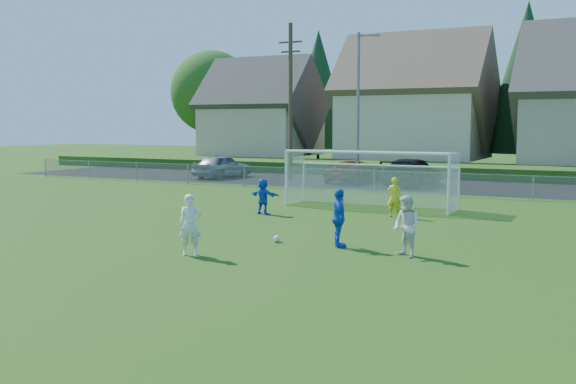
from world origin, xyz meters
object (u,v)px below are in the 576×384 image
soccer_ball (277,239)px  player_blue_b (263,196)px  car_d (412,172)px  soccer_goal (371,170)px  player_blue_a (339,218)px  car_c (355,172)px  car_a (222,166)px  player_white_b (406,226)px  goalkeeper (394,197)px  player_white_a (190,225)px

soccer_ball → player_blue_b: player_blue_b is taller
car_d → soccer_goal: (1.42, -10.90, 0.83)m
player_blue_a → car_c: size_ratio=0.36×
soccer_ball → car_a: car_a is taller
soccer_ball → player_white_b: player_white_b is taller
player_blue_b → car_d: size_ratio=0.27×
player_blue_a → goalkeeper: bearing=-26.8°
player_white_b → goalkeeper: bearing=144.9°
car_d → car_a: bearing=4.1°
car_a → soccer_goal: 18.01m
soccer_ball → car_c: size_ratio=0.05×
car_d → soccer_goal: bearing=100.4°
car_d → goalkeeper: bearing=106.8°
player_blue_a → goalkeeper: (-0.58, 7.02, -0.09)m
player_white_b → car_c: player_white_b is taller
soccer_goal → player_white_b: bearing=-65.1°
player_blue_a → car_d: 20.83m
player_white_b → player_blue_a: bearing=-158.2°
goalkeeper → car_d: size_ratio=0.29×
player_blue_a → car_c: (-7.61, 20.80, -0.20)m
soccer_goal → player_blue_b: bearing=-126.8°
car_c → car_d: size_ratio=0.89×
car_a → car_c: 9.40m
car_a → player_blue_a: bearing=137.6°
goalkeeper → soccer_goal: 3.28m
player_white_b → car_d: size_ratio=0.31×
player_white_a → player_blue_a: (3.21, 3.02, 0.02)m
player_blue_b → soccer_goal: (3.11, 4.16, 0.90)m
soccer_ball → player_blue_a: size_ratio=0.13×
player_blue_a → car_a: 26.39m
player_white_a → soccer_goal: 12.63m
car_d → player_white_b: bearing=109.2°
goalkeeper → player_white_b: bearing=106.8°
player_white_a → player_blue_a: player_blue_a is taller
goalkeeper → car_a: size_ratio=0.34×
player_blue_a → player_blue_b: bearing=14.4°
soccer_ball → soccer_goal: soccer_goal is taller
soccer_goal → goalkeeper: bearing=-53.5°
soccer_ball → car_a: 25.19m
car_d → player_white_a: bearing=94.6°
goalkeeper → car_c: bearing=-66.5°
player_white_a → car_c: size_ratio=0.35×
player_white_a → soccer_goal: soccer_goal is taller
car_d → soccer_goal: soccer_goal is taller
player_white_b → player_blue_a: player_blue_a is taller
soccer_ball → car_d: car_d is taller
player_white_a → player_blue_b: size_ratio=1.18×
goalkeeper → car_a: 21.04m
player_white_a → player_white_b: size_ratio=1.01×
car_a → player_white_b: bearing=140.4°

